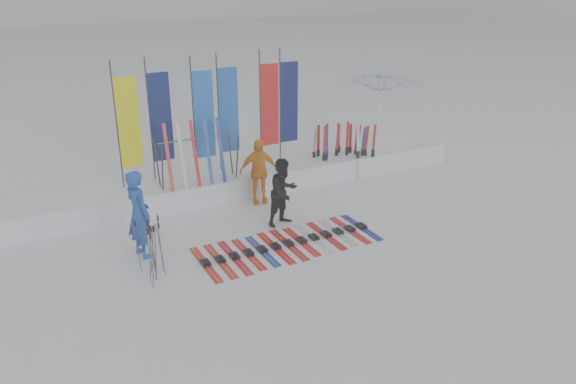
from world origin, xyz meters
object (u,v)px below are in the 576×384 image
person_black (284,192)px  person_blue (139,214)px  person_yellow (258,171)px  ski_row (288,244)px  tent_canopy (379,113)px  ski_rack (197,153)px

person_black → person_blue: bearing=164.7°
person_blue → person_yellow: person_blue is taller
ski_row → tent_canopy: bearing=38.5°
tent_canopy → ski_row: bearing=-141.5°
ski_row → ski_rack: 3.64m
person_blue → person_yellow: 3.81m
person_yellow → ski_row: person_yellow is taller
person_blue → ski_rack: 3.05m
tent_canopy → ski_rack: 6.89m
person_black → ski_row: size_ratio=0.40×
person_blue → tent_canopy: 9.54m
ski_row → person_yellow: bearing=79.5°
ski_row → person_black: bearing=67.5°
person_blue → ski_rack: size_ratio=0.95×
tent_canopy → ski_rack: size_ratio=1.49×
person_yellow → person_black: bearing=-81.9°
person_blue → ski_rack: person_blue is taller
ski_row → person_blue: bearing=160.7°
person_blue → ski_rack: bearing=-58.0°
person_black → ski_row: person_black is taller
ski_row → ski_rack: size_ratio=2.02×
tent_canopy → person_black: bearing=-146.5°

